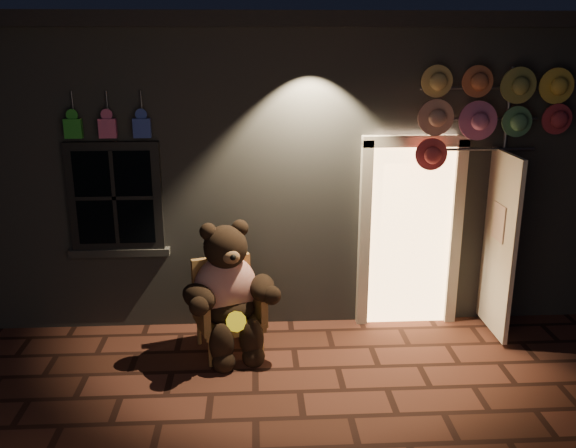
{
  "coord_description": "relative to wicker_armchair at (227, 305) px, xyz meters",
  "views": [
    {
      "loc": [
        -0.39,
        -5.02,
        3.17
      ],
      "look_at": [
        -0.06,
        1.0,
        1.35
      ],
      "focal_mm": 38.0,
      "sensor_mm": 36.0,
      "label": 1
    }
  ],
  "objects": [
    {
      "name": "hat_rack",
      "position": [
        2.79,
        0.35,
        1.97
      ],
      "size": [
        1.66,
        0.22,
        2.93
      ],
      "color": "#59595E",
      "rests_on": "ground"
    },
    {
      "name": "shop_building",
      "position": [
        0.71,
        3.07,
        1.25
      ],
      "size": [
        7.3,
        5.95,
        3.51
      ],
      "color": "slate",
      "rests_on": "ground"
    },
    {
      "name": "teddy_bear",
      "position": [
        0.02,
        -0.12,
        0.21
      ],
      "size": [
        1.01,
        0.93,
        1.46
      ],
      "rotation": [
        0.0,
        0.0,
        0.31
      ],
      "color": "#B32313",
      "rests_on": "ground"
    },
    {
      "name": "wicker_armchair",
      "position": [
        0.0,
        0.0,
        0.0
      ],
      "size": [
        0.8,
        0.77,
        0.97
      ],
      "rotation": [
        0.0,
        0.0,
        0.31
      ],
      "color": "#B07E44",
      "rests_on": "ground"
    },
    {
      "name": "ground",
      "position": [
        0.71,
        -0.92,
        -0.48
      ],
      "size": [
        60.0,
        60.0,
        0.0
      ],
      "primitive_type": "plane",
      "color": "#582C21",
      "rests_on": "ground"
    }
  ]
}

